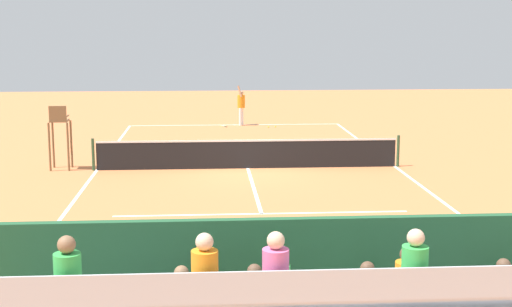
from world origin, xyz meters
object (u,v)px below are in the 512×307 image
tennis_player (241,104)px  tennis_ball_near (268,127)px  tennis_racket (223,126)px  courtside_bench (442,292)px  tennis_ball_far (275,127)px  tennis_net (248,154)px  umpire_chair (60,130)px

tennis_player → tennis_ball_near: tennis_player is taller
tennis_racket → tennis_ball_near: size_ratio=8.78×
courtside_bench → tennis_ball_far: (0.42, -23.28, -0.53)m
tennis_net → tennis_ball_far: (-1.89, -10.01, -0.47)m
tennis_player → tennis_ball_far: size_ratio=29.18×
umpire_chair → tennis_player: size_ratio=1.11×
tennis_net → tennis_player: bearing=-91.7°
courtside_bench → tennis_racket: (2.86, -23.77, -0.54)m
tennis_racket → tennis_ball_far: tennis_ball_far is taller
tennis_net → umpire_chair: 6.26m
courtside_bench → tennis_ball_near: 23.24m
umpire_chair → tennis_ball_near: bearing=-128.6°
courtside_bench → tennis_player: (1.99, -24.12, 0.46)m
tennis_net → courtside_bench: size_ratio=5.72×
tennis_ball_far → umpire_chair: bearing=50.4°
tennis_ball_near → tennis_player: bearing=-35.9°
tennis_racket → tennis_net: bearing=93.0°
tennis_net → tennis_racket: (0.55, -10.49, -0.49)m
courtside_bench → tennis_ball_far: 23.29m
tennis_player → tennis_ball_near: (-1.23, 0.89, -0.98)m
tennis_net → courtside_bench: (-2.31, 13.27, 0.06)m
courtside_bench → tennis_net: bearing=-80.1°
tennis_ball_far → tennis_ball_near: bearing=8.8°
courtside_bench → tennis_racket: courtside_bench is taller
courtside_bench → tennis_player: 24.20m
umpire_chair → tennis_player: 12.45m
courtside_bench → tennis_ball_near: (0.76, -23.23, -0.53)m
courtside_bench → tennis_ball_far: size_ratio=27.27×
tennis_player → tennis_racket: 1.37m
umpire_chair → tennis_racket: 11.78m
tennis_ball_far → tennis_player: bearing=-28.1°
tennis_player → tennis_racket: tennis_player is taller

